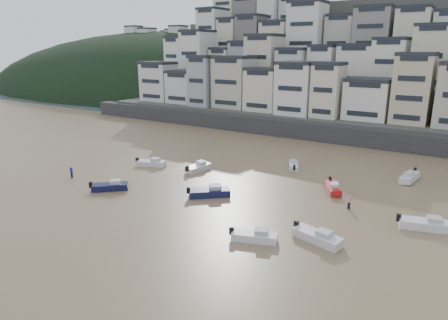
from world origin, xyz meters
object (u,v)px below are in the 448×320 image
Objects in this scene: boat_d at (426,222)px; person_pink at (349,202)px; boat_h at (294,165)px; boat_i at (410,176)px; boat_b at (318,235)px; boat_k at (151,162)px; boat_c at (209,191)px; boat_a at (255,235)px; boat_j at (110,185)px; boat_e at (333,187)px; person_blue at (71,172)px; boat_f at (198,166)px.

boat_d is 3.27× the size of person_pink.
boat_d is 1.28× the size of boat_h.
boat_b is at bearing -3.34° from boat_i.
boat_c is at bearing -43.37° from boat_k.
boat_j is (-23.37, 2.44, 0.03)m from boat_a.
boat_k is (-26.42, 13.89, 0.02)m from boat_a.
boat_e reaches higher than boat_h.
boat_c is 17.23m from person_pink.
boat_j reaches higher than boat_h.
boat_e is 29.87m from boat_j.
boat_d is 1.03× the size of boat_i.
boat_k is at bearing -110.02° from boat_e.
boat_h is at bearing 85.35° from boat_a.
boat_c is at bearing 11.69° from person_blue.
boat_h is 28.25m from boat_j.
boat_a is 24.42m from boat_f.
boat_i is (16.51, 3.20, 0.15)m from boat_h.
boat_c reaches higher than boat_a.
boat_d is 32.70m from boat_f.
boat_a is 1.11× the size of boat_h.
boat_e is 0.91× the size of boat_i.
boat_c reaches higher than boat_h.
person_blue is (-32.36, 3.20, 0.20)m from boat_a.
boat_k is at bearing 133.06° from boat_a.
boat_i is at bearing -104.37° from boat_h.
boat_c is 16.50m from boat_e.
boat_a is 6.19m from boat_b.
boat_h is at bearing -157.65° from boat_e.
person_pink is at bearing 14.95° from person_blue.
boat_j is at bearing 154.82° from boat_a.
boat_f is 0.92× the size of boat_i.
boat_b is at bearing -149.65° from boat_d.
person_blue reaches higher than boat_j.
boat_h is at bearing 10.58° from boat_j.
boat_f is 31.10m from boat_i.
boat_i is at bearing 73.52° from person_pink.
boat_h is at bearing 135.67° from person_pink.
boat_i is (7.88, 10.28, 0.07)m from boat_e.
boat_h is 2.55× the size of person_pink.
boat_j is (-16.84, -22.68, 0.10)m from boat_h.
boat_h is at bearing 133.16° from boat_b.
boat_k is (-15.69, 6.21, -0.09)m from boat_c.
person_pink is at bearing 48.17° from boat_a.
boat_c is 1.04× the size of boat_i.
boat_e is at bearing -11.34° from boat_j.
boat_f is at bearing 120.15° from boat_a.
boat_d is (24.67, 4.40, -0.00)m from boat_c.
boat_j reaches higher than boat_a.
boat_a is 0.87× the size of boat_d.
boat_c is 1.00× the size of boat_d.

